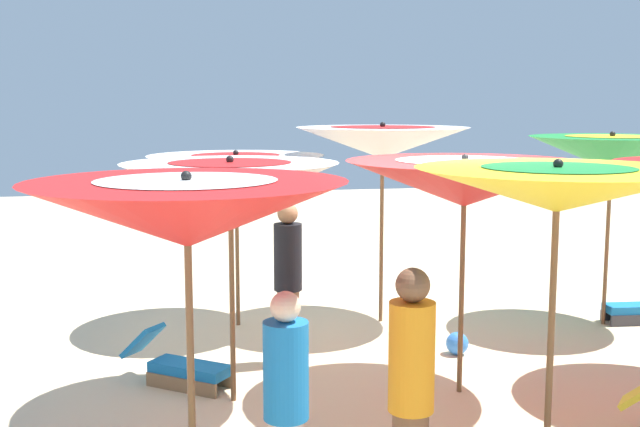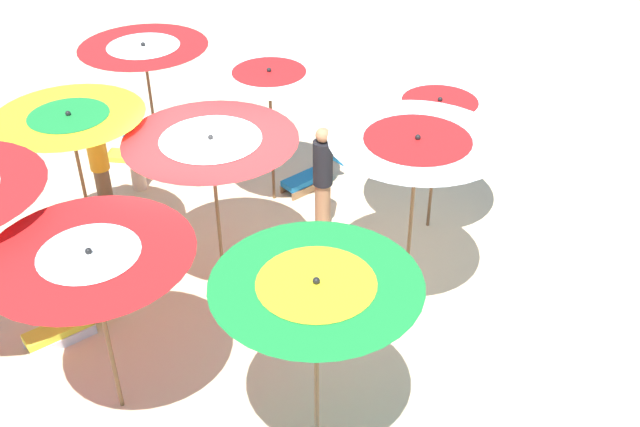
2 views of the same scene
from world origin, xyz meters
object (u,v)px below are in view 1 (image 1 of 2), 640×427
beach_umbrella_0 (236,170)px  beach_umbrella_3 (382,142)px  beach_umbrella_5 (557,189)px  beachgoer_2 (288,280)px  beachgoer_1 (286,406)px  beach_umbrella_6 (612,153)px  lounger_3 (182,366)px  beach_ball (457,343)px  beach_umbrella_1 (230,185)px  beach_umbrella_2 (187,212)px  beachgoer_0 (411,395)px  beach_umbrella_4 (464,182)px

beach_umbrella_0 → beach_umbrella_3: bearing=-95.2°
beach_umbrella_5 → beachgoer_2: 3.65m
beach_umbrella_5 → beachgoer_1: 2.38m
beach_umbrella_0 → beach_umbrella_6: size_ratio=0.91×
beach_umbrella_0 → lounger_3: beach_umbrella_0 is taller
lounger_3 → beachgoer_1: beachgoer_1 is taller
beach_ball → beach_umbrella_5: bearing=171.5°
beach_umbrella_1 → beach_umbrella_2: (-2.18, 0.44, 0.06)m
lounger_3 → beach_ball: lounger_3 is taller
beach_umbrella_1 → beach_ball: size_ratio=9.14×
beach_umbrella_1 → beachgoer_0: 2.92m
lounger_3 → beach_ball: bearing=45.0°
beach_umbrella_4 → lounger_3: bearing=75.6°
beach_umbrella_0 → beach_umbrella_2: bearing=171.5°
lounger_3 → beachgoer_2: size_ratio=0.65×
beachgoer_2 → lounger_3: bearing=-34.6°
beach_umbrella_5 → beachgoer_0: 1.76m
beach_umbrella_1 → beach_umbrella_2: bearing=168.6°
beach_umbrella_1 → beach_umbrella_5: bearing=-135.5°
beach_umbrella_3 → beach_umbrella_5: 4.55m
beach_umbrella_3 → beachgoer_2: (-1.45, 1.42, -1.38)m
beach_umbrella_2 → beachgoer_2: 3.54m
beachgoer_1 → beach_ball: size_ratio=6.30×
beachgoer_0 → beach_umbrella_5: bearing=108.6°
beach_umbrella_1 → beach_ball: beach_umbrella_1 is taller
beach_umbrella_0 → beach_umbrella_2: size_ratio=0.93×
beachgoer_2 → beach_ball: (-0.04, -1.90, -0.79)m
beach_umbrella_2 → beach_umbrella_3: (4.59, -2.52, 0.19)m
beach_umbrella_0 → beachgoer_1: size_ratio=1.38×
beachgoer_0 → beachgoer_1: (0.21, 0.79, -0.10)m
beach_umbrella_5 → beachgoer_1: beach_umbrella_5 is taller
beach_umbrella_0 → beach_umbrella_1: 2.59m
beachgoer_0 → beach_ball: beachgoer_0 is taller
beach_umbrella_2 → beach_umbrella_6: (3.93, -5.27, 0.07)m
beach_umbrella_4 → beach_umbrella_0: bearing=34.9°
beachgoer_1 → beach_umbrella_6: bearing=-65.5°
beach_umbrella_1 → beach_umbrella_4: 2.19m
beach_umbrella_5 → beach_umbrella_2: bearing=90.8°
beach_umbrella_6 → beachgoer_0: beach_umbrella_6 is taller
beachgoer_0 → beach_umbrella_4: bearing=153.0°
lounger_3 → beachgoer_0: (-3.02, -1.43, 0.73)m
beach_umbrella_5 → beach_umbrella_1: bearing=44.5°
beach_ball → beach_umbrella_3: bearing=18.0°
beach_umbrella_3 → beach_ball: size_ratio=10.05×
beach_umbrella_4 → beachgoer_1: beach_umbrella_4 is taller
lounger_3 → beachgoer_2: bearing=59.1°
beach_umbrella_6 → beachgoer_1: beach_umbrella_6 is taller
beachgoer_0 → beach_umbrella_1: bearing=-158.6°
beach_umbrella_3 → beach_ball: bearing=-162.0°
beach_umbrella_1 → beach_umbrella_2: size_ratio=0.98×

